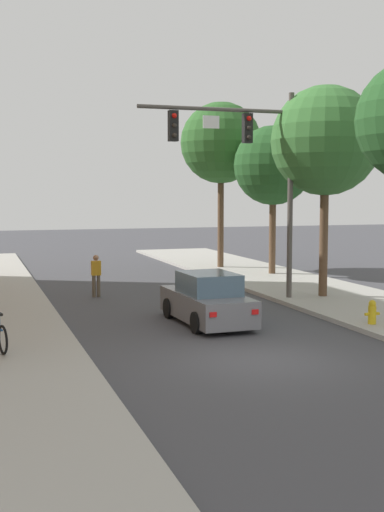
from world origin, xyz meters
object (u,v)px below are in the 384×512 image
street_tree_second (325,141)px  street_tree_third (273,166)px  street_tree_farthest (221,143)px  pedestrian_crossing_road (96,274)px  fire_hydrant (372,312)px  traffic_signal_mast (250,157)px  car_lead_grey (207,301)px

street_tree_second → street_tree_third: 7.23m
street_tree_farthest → pedestrian_crossing_road: bearing=-137.1°
fire_hydrant → street_tree_third: size_ratio=0.10×
traffic_signal_mast → fire_hydrant: (1.66, -5.44, -4.80)m
pedestrian_crossing_road → car_lead_grey: bearing=-70.2°
car_lead_grey → fire_hydrant: car_lead_grey is taller
car_lead_grey → street_tree_farthest: (5.54, 13.74, 5.86)m
street_tree_third → street_tree_farthest: street_tree_farthest is taller
street_tree_third → street_tree_farthest: bearing=111.3°
fire_hydrant → street_tree_farthest: (1.15, 15.99, 6.08)m
traffic_signal_mast → street_tree_farthest: street_tree_farthest is taller
fire_hydrant → street_tree_second: bearing=76.1°
fire_hydrant → street_tree_third: bearing=78.6°
fire_hydrant → street_tree_farthest: bearing=85.9°
traffic_signal_mast → street_tree_second: size_ratio=0.96×
street_tree_third → street_tree_farthest: (-1.36, 3.49, 1.27)m
street_tree_second → street_tree_third: (1.17, 7.11, -0.62)m
fire_hydrant → street_tree_farthest: street_tree_farthest is taller
fire_hydrant → street_tree_farthest: size_ratio=0.08×
fire_hydrant → car_lead_grey: bearing=152.9°
pedestrian_crossing_road → fire_hydrant: (6.71, -8.68, -0.41)m
street_tree_farthest → car_lead_grey: bearing=-112.0°
street_tree_second → street_tree_third: bearing=80.6°
pedestrian_crossing_road → street_tree_third: street_tree_third is taller
street_tree_second → fire_hydrant: bearing=-103.9°
traffic_signal_mast → street_tree_farthest: bearing=75.1°
pedestrian_crossing_road → street_tree_farthest: 12.14m
traffic_signal_mast → street_tree_third: (4.17, 7.06, 0.00)m
traffic_signal_mast → pedestrian_crossing_road: traffic_signal_mast is taller
car_lead_grey → fire_hydrant: size_ratio=5.96×
traffic_signal_mast → street_tree_second: street_tree_second is taller
street_tree_second → street_tree_farthest: 10.62m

